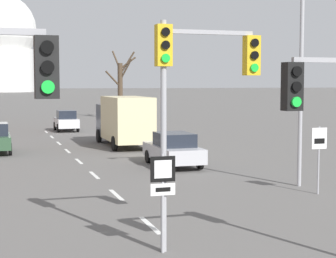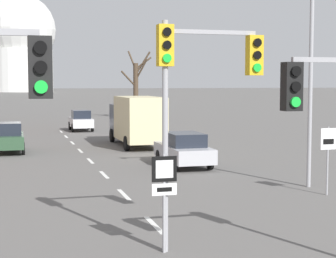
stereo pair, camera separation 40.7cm
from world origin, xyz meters
name	(u,v)px [view 2 (the right image)]	position (x,y,z in m)	size (l,w,h in m)	color
lane_stripe_1	(154,225)	(0.00, 9.20, 0.00)	(0.16, 2.00, 0.01)	silver
lane_stripe_2	(124,194)	(0.00, 13.70, 0.00)	(0.16, 2.00, 0.01)	silver
lane_stripe_3	(104,175)	(0.00, 18.20, 0.00)	(0.16, 2.00, 0.01)	silver
lane_stripe_4	(90,161)	(0.00, 22.70, 0.00)	(0.16, 2.00, 0.01)	silver
lane_stripe_5	(80,151)	(0.00, 27.20, 0.00)	(0.16, 2.00, 0.01)	silver
lane_stripe_6	(72,143)	(0.00, 31.70, 0.00)	(0.16, 2.00, 0.01)	silver
lane_stripe_7	(66,137)	(0.00, 36.20, 0.00)	(0.16, 2.00, 0.01)	silver
lane_stripe_8	(61,132)	(0.00, 40.70, 0.00)	(0.16, 2.00, 0.01)	silver
traffic_signal_centre_tall	(197,77)	(0.41, 6.75, 4.14)	(2.60, 0.34, 5.44)	#9E9EA3
route_sign_post	(164,186)	(-0.40, 6.64, 1.59)	(0.60, 0.08, 2.35)	#9E9EA3
speed_limit_sign	(328,149)	(6.97, 11.66, 1.66)	(0.60, 0.08, 2.45)	#9E9EA3
street_lamp_right	(302,62)	(6.78, 13.27, 4.78)	(1.96, 0.36, 7.76)	#9E9EA3
sedan_near_left	(9,138)	(-4.04, 27.34, 0.87)	(1.72, 3.92, 1.74)	#2D4C33
sedan_near_right	(81,120)	(1.67, 41.02, 0.87)	(1.76, 3.95, 1.73)	silver
sedan_mid_centre	(184,149)	(4.09, 19.68, 0.82)	(1.90, 4.50, 1.62)	#B7B7BC
delivery_truck	(137,119)	(3.74, 28.68, 1.70)	(2.44, 7.20, 3.14)	#333842
bare_tree_right_near	(136,86)	(9.58, 55.72, 3.65)	(3.62, 3.31, 7.66)	#473828
capitol_dome	(20,43)	(0.00, 252.20, 21.46)	(31.19, 31.19, 44.05)	silver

